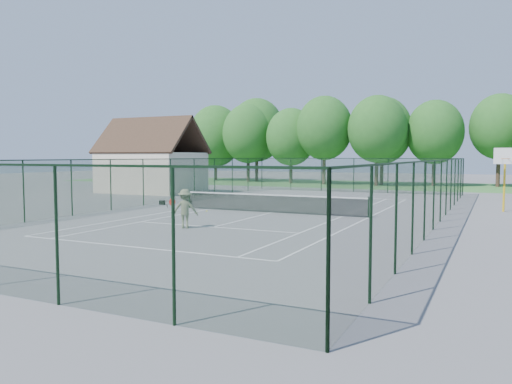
{
  "coord_description": "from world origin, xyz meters",
  "views": [
    {
      "loc": [
        11.38,
        -25.62,
        3.19
      ],
      "look_at": [
        0.0,
        -2.0,
        1.3
      ],
      "focal_mm": 35.0,
      "sensor_mm": 36.0,
      "label": 1
    }
  ],
  "objects_px": {
    "basketball_goal": "(505,167)",
    "tennis_player": "(185,209)",
    "sports_bag_a": "(162,203)",
    "tennis_net": "(271,202)"
  },
  "relations": [
    {
      "from": "basketball_goal",
      "to": "tennis_player",
      "type": "distance_m",
      "value": 18.3
    },
    {
      "from": "tennis_player",
      "to": "sports_bag_a",
      "type": "bearing_deg",
      "value": 131.59
    },
    {
      "from": "basketball_goal",
      "to": "tennis_player",
      "type": "relative_size",
      "value": 2.05
    },
    {
      "from": "sports_bag_a",
      "to": "basketball_goal",
      "type": "bearing_deg",
      "value": 3.08
    },
    {
      "from": "tennis_net",
      "to": "sports_bag_a",
      "type": "distance_m",
      "value": 8.42
    },
    {
      "from": "tennis_player",
      "to": "tennis_net",
      "type": "bearing_deg",
      "value": 82.25
    },
    {
      "from": "basketball_goal",
      "to": "sports_bag_a",
      "type": "relative_size",
      "value": 10.34
    },
    {
      "from": "basketball_goal",
      "to": "tennis_net",
      "type": "bearing_deg",
      "value": -154.06
    },
    {
      "from": "basketball_goal",
      "to": "tennis_player",
      "type": "height_order",
      "value": "basketball_goal"
    },
    {
      "from": "sports_bag_a",
      "to": "tennis_player",
      "type": "xyz_separation_m",
      "value": [
        7.36,
        -8.29,
        0.73
      ]
    }
  ]
}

